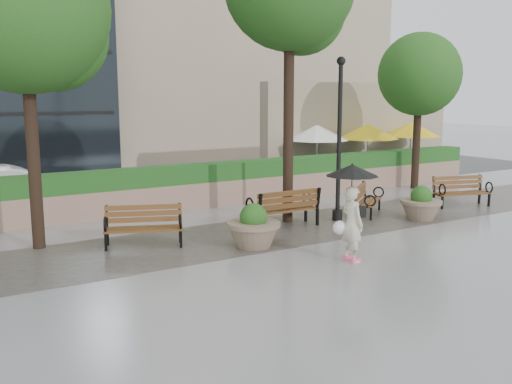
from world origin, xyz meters
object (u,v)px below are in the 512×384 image
bench_2 (284,216)px  bench_4 (461,198)px  pedestrian (352,203)px  lamppost (339,150)px  bench_1 (144,235)px  planter_right (421,206)px  car_right (12,187)px  planter_left (254,230)px  bench_3 (367,206)px

bench_2 → bench_4: bench_2 is taller
bench_4 → pedestrian: bearing=-141.6°
bench_2 → lamppost: lamppost is taller
bench_1 → planter_right: size_ratio=1.64×
bench_4 → car_right: car_right is taller
bench_1 → bench_4: bench_1 is taller
bench_1 → planter_right: bearing=12.3°
lamppost → planter_right: bearing=-28.6°
planter_left → bench_1: bearing=147.4°
bench_1 → planter_right: planter_right is taller
car_right → bench_4: bearing=-120.8°
bench_3 → lamppost: size_ratio=0.37×
car_right → bench_3: bearing=-127.2°
lamppost → car_right: bearing=137.9°
bench_4 → planter_right: size_ratio=1.62×
bench_2 → planter_right: size_ratio=1.68×
lamppost → bench_3: bearing=6.9°
bench_2 → lamppost: 2.45m
planter_left → planter_right: bearing=0.6°
bench_1 → pedestrian: (3.35, -3.37, 0.97)m
bench_1 → bench_2: (3.87, -0.09, 0.02)m
bench_1 → bench_2: size_ratio=0.97×
planter_left → planter_right: (5.58, 0.06, -0.03)m
bench_2 → pedestrian: (-0.52, -3.27, 0.94)m
planter_left → bench_3: bearing=15.9°
bench_1 → pedestrian: 4.85m
bench_2 → bench_4: 6.45m
bench_3 → car_right: size_ratio=0.42×
planter_right → bench_2: bearing=162.4°
bench_2 → bench_4: (6.43, -0.54, -0.03)m
planter_right → car_right: bearing=140.5°
planter_left → planter_right: planter_left is taller
bench_4 → planter_right: bearing=-148.2°
lamppost → pedestrian: 4.00m
bench_3 → planter_right: planter_right is taller
bench_2 → planter_right: bearing=163.5°
bench_4 → car_right: 14.09m
bench_3 → car_right: (-8.71, 6.57, 0.40)m
lamppost → bench_2: bearing=177.4°
bench_3 → car_right: 10.92m
planter_left → car_right: 8.86m
bench_4 → planter_left: 8.19m
bench_3 → planter_left: size_ratio=1.36×
planter_left → bench_4: bearing=5.2°
car_right → pedestrian: size_ratio=1.96×
bench_1 → planter_left: 2.55m
bench_4 → planter_left: size_ratio=1.51×
bench_1 → lamppost: size_ratio=0.42×
planter_left → pedestrian: size_ratio=0.60×
planter_right → lamppost: bearing=151.4°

